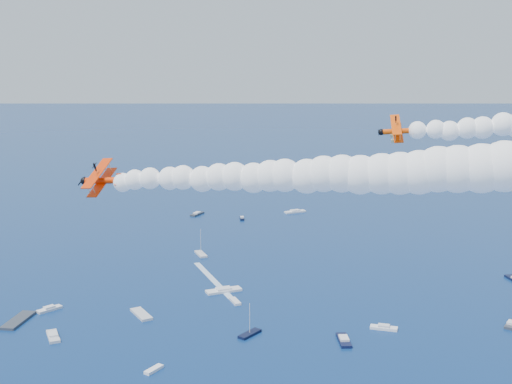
% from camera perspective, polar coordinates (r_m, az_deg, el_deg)
% --- Properties ---
extents(biplane_lead, '(8.92, 10.20, 7.16)m').
position_cam_1_polar(biplane_lead, '(114.32, 11.91, 5.02)').
color(biplane_lead, '#F74B05').
extents(biplane_trail, '(9.19, 10.99, 8.45)m').
position_cam_1_polar(biplane_trail, '(106.78, -12.72, 0.95)').
color(biplane_trail, '#FA3505').
extents(smoke_trail_trail, '(65.40, 32.10, 11.72)m').
position_cam_1_polar(smoke_trail_trail, '(95.41, 4.13, 1.44)').
color(smoke_trail_trail, white).
extents(spectator_boats, '(240.54, 186.79, 0.70)m').
position_cam_1_polar(spectator_boats, '(194.76, 9.31, -9.90)').
color(spectator_boats, black).
rests_on(spectator_boats, ground).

